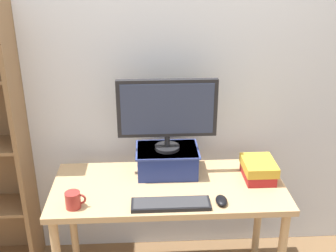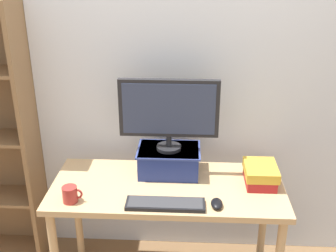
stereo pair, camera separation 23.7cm
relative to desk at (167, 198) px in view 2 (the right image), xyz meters
name	(u,v)px [view 2 (the right image)]	position (x,y,z in m)	size (l,w,h in m)	color
back_wall	(171,73)	(0.00, 0.46, 0.65)	(7.00, 0.08, 2.60)	silver
desk	(167,198)	(0.00, 0.00, 0.00)	(1.37, 0.60, 0.74)	tan
riser_box	(169,160)	(0.00, 0.16, 0.18)	(0.38, 0.27, 0.16)	navy
computer_monitor	(169,111)	(0.00, 0.15, 0.50)	(0.59, 0.15, 0.44)	black
keyboard	(165,204)	(0.00, -0.22, 0.10)	(0.43, 0.12, 0.02)	black
computer_mouse	(217,204)	(0.28, -0.21, 0.11)	(0.06, 0.10, 0.04)	black
book_stack	(260,174)	(0.55, 0.06, 0.15)	(0.19, 0.24, 0.12)	maroon
coffee_mug	(70,194)	(-0.52, -0.20, 0.14)	(0.11, 0.08, 0.09)	#9E2D28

